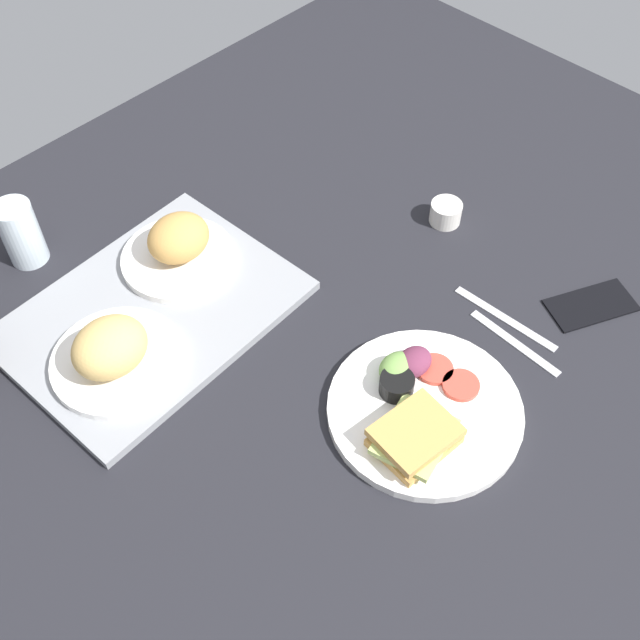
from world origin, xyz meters
TOP-DOWN VIEW (x-y plane):
  - ground_plane at (0.00, 0.00)cm, footprint 190.00×150.00cm
  - serving_tray at (-14.15, 25.35)cm, footprint 46.56×35.16cm
  - bread_plate_near at (-24.59, 20.06)cm, footprint 20.37×20.37cm
  - bread_plate_far at (-3.69, 30.37)cm, footprint 19.25×19.25cm
  - plate_with_salad at (1.70, -17.74)cm, footprint 28.86×28.86cm
  - drinking_glass at (-20.65, 50.82)cm, footprint 6.47×6.47cm
  - espresso_cup at (36.34, 5.11)cm, footprint 5.60×5.60cm
  - fork at (22.36, -20.15)cm, footprint 2.13×17.04cm
  - knife at (25.36, -16.15)cm, footprint 2.19×19.04cm
  - cell_phone at (37.47, -24.64)cm, footprint 16.10×12.81cm

SIDE VIEW (x-z plane):
  - ground_plane at x=0.00cm, z-range -3.00..0.00cm
  - fork at x=22.36cm, z-range 0.00..0.50cm
  - knife at x=25.36cm, z-range 0.00..0.50cm
  - cell_phone at x=37.47cm, z-range 0.00..0.80cm
  - serving_tray at x=-14.15cm, z-range 0.00..1.60cm
  - plate_with_salad at x=1.70cm, z-range -1.01..4.39cm
  - espresso_cup at x=36.34cm, z-range 0.00..4.00cm
  - bread_plate_far at x=-3.69cm, z-range 0.49..9.23cm
  - bread_plate_near at x=-24.59cm, z-range 0.50..9.84cm
  - drinking_glass at x=-20.65cm, z-range 0.00..11.76cm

